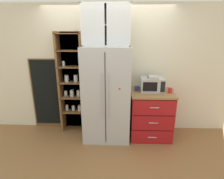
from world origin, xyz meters
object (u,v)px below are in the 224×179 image
at_px(bottle_cobalt, 152,85).
at_px(chalkboard_menu, 46,94).
at_px(bottle_clear, 152,85).
at_px(microwave, 152,84).
at_px(mug_red, 170,90).
at_px(mug_navy, 137,88).
at_px(coffee_maker, 152,84).
at_px(refrigerator, 107,94).

relative_size(bottle_cobalt, chalkboard_menu, 0.20).
bearing_deg(bottle_clear, bottle_cobalt, 90.00).
relative_size(microwave, bottle_cobalt, 1.47).
height_order(mug_red, mug_navy, same).
xyz_separation_m(coffee_maker, bottle_cobalt, (0.00, 0.01, -0.02)).
bearing_deg(bottle_cobalt, coffee_maker, -90.00).
height_order(bottle_clear, chalkboard_menu, chalkboard_menu).
bearing_deg(chalkboard_menu, bottle_cobalt, -7.30).
relative_size(coffee_maker, bottle_clear, 1.08).
distance_m(microwave, chalkboard_menu, 2.21).
xyz_separation_m(refrigerator, bottle_cobalt, (0.86, 0.05, 0.18)).
distance_m(refrigerator, microwave, 0.88).
bearing_deg(bottle_clear, microwave, 92.22).
bearing_deg(mug_navy, chalkboard_menu, 172.27).
relative_size(microwave, mug_red, 4.09).
distance_m(mug_red, bottle_clear, 0.34).
xyz_separation_m(bottle_clear, chalkboard_menu, (-2.18, 0.30, -0.30)).
relative_size(microwave, bottle_clear, 1.53).
height_order(refrigerator, coffee_maker, refrigerator).
bearing_deg(refrigerator, coffee_maker, 2.73).
height_order(coffee_maker, bottle_clear, coffee_maker).
distance_m(mug_red, chalkboard_menu, 2.54).
height_order(coffee_maker, mug_navy, coffee_maker).
distance_m(refrigerator, bottle_clear, 0.88).
bearing_deg(microwave, coffee_maker, -87.35).
xyz_separation_m(microwave, coffee_maker, (0.00, -0.04, 0.03)).
bearing_deg(chalkboard_menu, mug_navy, -7.73).
bearing_deg(coffee_maker, bottle_cobalt, 90.00).
relative_size(microwave, mug_navy, 3.79).
bearing_deg(bottle_cobalt, mug_navy, 175.54).
height_order(microwave, bottle_clear, bottle_clear).
xyz_separation_m(mug_navy, chalkboard_menu, (-1.89, 0.26, -0.22)).
height_order(refrigerator, mug_navy, refrigerator).
bearing_deg(microwave, chalkboard_menu, 173.42).
relative_size(mug_red, bottle_cobalt, 0.36).
height_order(bottle_cobalt, bottle_clear, bottle_cobalt).
xyz_separation_m(coffee_maker, chalkboard_menu, (-2.18, 0.29, -0.33)).
distance_m(refrigerator, coffee_maker, 0.88).
height_order(coffee_maker, bottle_cobalt, coffee_maker).
height_order(refrigerator, bottle_cobalt, refrigerator).
height_order(mug_navy, bottle_clear, bottle_clear).
bearing_deg(refrigerator, mug_red, -1.12).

